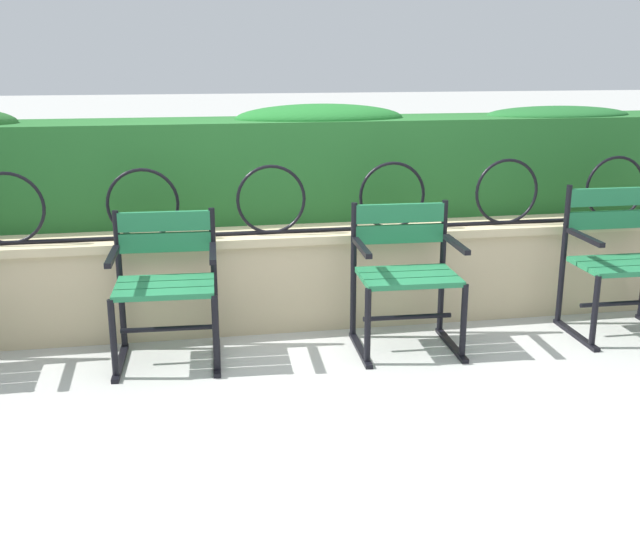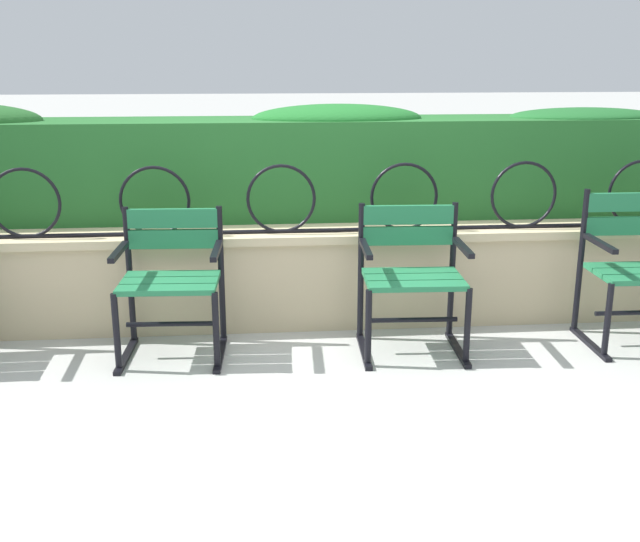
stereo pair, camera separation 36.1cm
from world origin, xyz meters
name	(u,v)px [view 1 (the left image)]	position (x,y,z in m)	size (l,w,h in m)	color
ground_plane	(324,377)	(0.00, 0.00, 0.00)	(60.00, 60.00, 0.00)	#ADADA8
stone_wall	(299,276)	(0.00, 0.87, 0.31)	(7.89, 0.41, 0.61)	#C6B289
iron_arch_fence	(275,203)	(-0.15, 0.79, 0.79)	(7.34, 0.02, 0.42)	black
hedge_row	(279,163)	(-0.05, 1.33, 0.96)	(7.74, 0.57, 0.76)	#236028
park_chair_centre_left	(165,281)	(-0.81, 0.43, 0.45)	(0.59, 0.55, 0.82)	#237547
park_chair_centre_right	(405,271)	(0.55, 0.38, 0.46)	(0.60, 0.54, 0.83)	#237547
park_chair_rightmost	(620,257)	(1.90, 0.38, 0.47)	(0.62, 0.53, 0.89)	#237547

